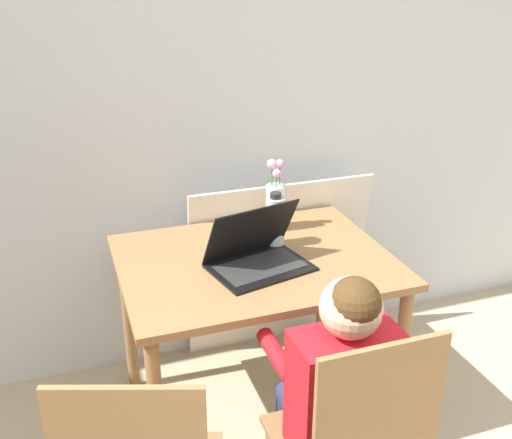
# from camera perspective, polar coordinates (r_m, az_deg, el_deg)

# --- Properties ---
(wall_back) EXTENTS (6.40, 0.05, 2.50)m
(wall_back) POSITION_cam_1_polar(r_m,az_deg,el_deg) (2.64, -8.33, 10.86)
(wall_back) COLOR silver
(wall_back) RESTS_ON ground_plane
(dining_table) EXTENTS (1.04, 0.80, 0.76)m
(dining_table) POSITION_cam_1_polar(r_m,az_deg,el_deg) (2.37, -0.11, -5.87)
(dining_table) COLOR olive
(dining_table) RESTS_ON ground_plane
(person_seated) EXTENTS (0.33, 0.42, 1.02)m
(person_seated) POSITION_cam_1_polar(r_m,az_deg,el_deg) (1.90, 7.79, -14.91)
(person_seated) COLOR red
(person_seated) RESTS_ON ground_plane
(laptop) EXTENTS (0.41, 0.33, 0.24)m
(laptop) POSITION_cam_1_polar(r_m,az_deg,el_deg) (2.24, 0.02, -3.16)
(laptop) COLOR black
(laptop) RESTS_ON dining_table
(flower_vase) EXTENTS (0.08, 0.08, 0.31)m
(flower_vase) POSITION_cam_1_polar(r_m,az_deg,el_deg) (2.53, 1.89, 1.62)
(flower_vase) COLOR silver
(flower_vase) RESTS_ON dining_table
(water_bottle) EXTENTS (0.08, 0.08, 0.23)m
(water_bottle) POSITION_cam_1_polar(r_m,az_deg,el_deg) (2.38, 1.85, -0.15)
(water_bottle) COLOR silver
(water_bottle) RESTS_ON dining_table
(cardboard_panel) EXTENTS (0.90, 0.14, 0.89)m
(cardboard_panel) POSITION_cam_1_polar(r_m,az_deg,el_deg) (2.93, 2.16, -4.44)
(cardboard_panel) COLOR silver
(cardboard_panel) RESTS_ON ground_plane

